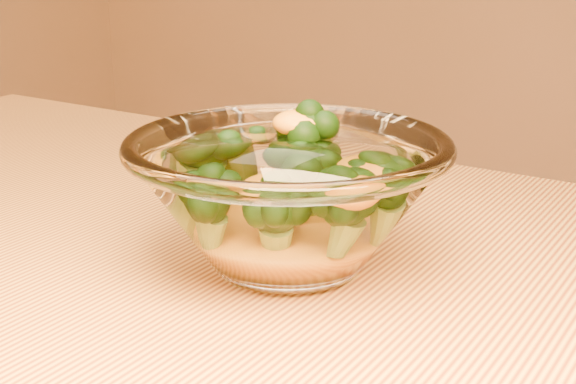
{
  "coord_description": "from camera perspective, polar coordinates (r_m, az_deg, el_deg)",
  "views": [
    {
      "loc": [
        0.33,
        -0.33,
        0.97
      ],
      "look_at": [
        0.06,
        0.1,
        0.8
      ],
      "focal_mm": 50.0,
      "sensor_mm": 36.0,
      "label": 1
    }
  ],
  "objects": [
    {
      "name": "glass_bowl",
      "position": [
        0.53,
        0.0,
        -0.48
      ],
      "size": [
        0.22,
        0.22,
        0.1
      ],
      "color": "white",
      "rests_on": "table"
    },
    {
      "name": "cheese_sauce",
      "position": [
        0.54,
        0.0,
        -2.52
      ],
      "size": [
        0.11,
        0.11,
        0.03
      ],
      "primitive_type": "ellipsoid",
      "color": "#FFA715",
      "rests_on": "glass_bowl"
    },
    {
      "name": "broccoli_heap",
      "position": [
        0.54,
        -0.52,
        1.07
      ],
      "size": [
        0.15,
        0.13,
        0.08
      ],
      "color": "black",
      "rests_on": "cheese_sauce"
    }
  ]
}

